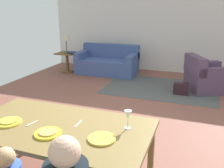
# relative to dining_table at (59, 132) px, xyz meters

# --- Properties ---
(ground_plane) EXTENTS (7.07, 6.73, 0.02)m
(ground_plane) POSITION_rel_dining_table_xyz_m (0.20, 2.13, -0.70)
(ground_plane) COLOR brown
(back_wall) EXTENTS (7.07, 0.10, 2.70)m
(back_wall) POSITION_rel_dining_table_xyz_m (0.20, 5.55, 0.66)
(back_wall) COLOR silver
(back_wall) RESTS_ON ground_plane
(dining_table) EXTENTS (1.82, 0.98, 0.76)m
(dining_table) POSITION_rel_dining_table_xyz_m (0.00, 0.00, 0.00)
(dining_table) COLOR olive
(dining_table) RESTS_ON ground_plane
(plate_near_man) EXTENTS (0.25, 0.25, 0.02)m
(plate_near_man) POSITION_rel_dining_table_xyz_m (-0.50, -0.12, 0.08)
(plate_near_man) COLOR yellow
(plate_near_man) RESTS_ON dining_table
(pizza_near_man) EXTENTS (0.17, 0.17, 0.01)m
(pizza_near_man) POSITION_rel_dining_table_xyz_m (-0.50, -0.12, 0.09)
(pizza_near_man) COLOR gold
(pizza_near_man) RESTS_ON plate_near_man
(plate_near_child) EXTENTS (0.25, 0.25, 0.02)m
(plate_near_child) POSITION_rel_dining_table_xyz_m (0.00, -0.18, 0.08)
(plate_near_child) COLOR yellow
(plate_near_child) RESTS_ON dining_table
(pizza_near_child) EXTENTS (0.17, 0.17, 0.01)m
(pizza_near_child) POSITION_rel_dining_table_xyz_m (0.00, -0.18, 0.09)
(pizza_near_child) COLOR tan
(pizza_near_child) RESTS_ON plate_near_child
(plate_near_woman) EXTENTS (0.25, 0.25, 0.02)m
(plate_near_woman) POSITION_rel_dining_table_xyz_m (0.50, -0.10, 0.08)
(plate_near_woman) COLOR yellow
(plate_near_woman) RESTS_ON dining_table
(wine_glass) EXTENTS (0.07, 0.07, 0.19)m
(wine_glass) POSITION_rel_dining_table_xyz_m (0.65, 0.18, 0.20)
(wine_glass) COLOR silver
(wine_glass) RESTS_ON dining_table
(fork) EXTENTS (0.04, 0.15, 0.01)m
(fork) POSITION_rel_dining_table_xyz_m (-0.27, -0.05, 0.07)
(fork) COLOR silver
(fork) RESTS_ON dining_table
(knife) EXTENTS (0.02, 0.17, 0.01)m
(knife) POSITION_rel_dining_table_xyz_m (0.16, 0.10, 0.07)
(knife) COLOR silver
(knife) RESTS_ON dining_table
(area_rug) EXTENTS (2.60, 1.80, 0.01)m
(area_rug) POSITION_rel_dining_table_xyz_m (0.40, 3.85, -0.69)
(area_rug) COLOR #4C4E4C
(area_rug) RESTS_ON ground_plane
(couch) EXTENTS (1.72, 0.86, 0.82)m
(couch) POSITION_rel_dining_table_xyz_m (-1.29, 4.70, -0.39)
(couch) COLOR #40548D
(couch) RESTS_ON ground_plane
(armchair) EXTENTS (1.14, 1.13, 0.82)m
(armchair) POSITION_rel_dining_table_xyz_m (1.40, 4.02, -0.37)
(armchair) COLOR #563E57
(armchair) RESTS_ON ground_plane
(side_table) EXTENTS (0.56, 0.56, 0.58)m
(side_table) POSITION_rel_dining_table_xyz_m (-2.47, 4.45, -0.31)
(side_table) COLOR brown
(side_table) RESTS_ON ground_plane
(table_lamp) EXTENTS (0.26, 0.26, 0.54)m
(table_lamp) POSITION_rel_dining_table_xyz_m (-2.47, 4.45, 0.32)
(table_lamp) COLOR #4B4D37
(table_lamp) RESTS_ON side_table
(book_lower) EXTENTS (0.22, 0.16, 0.03)m
(book_lower) POSITION_rel_dining_table_xyz_m (-2.31, 4.46, -0.10)
(book_lower) COLOR #A33935
(book_lower) RESTS_ON side_table
(book_upper) EXTENTS (0.22, 0.16, 0.03)m
(book_upper) POSITION_rel_dining_table_xyz_m (-2.30, 4.40, -0.07)
(book_upper) COLOR #334B81
(book_upper) RESTS_ON book_lower
(handbag) EXTENTS (0.32, 0.16, 0.26)m
(handbag) POSITION_rel_dining_table_xyz_m (0.90, 3.55, -0.56)
(handbag) COLOR black
(handbag) RESTS_ON ground_plane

